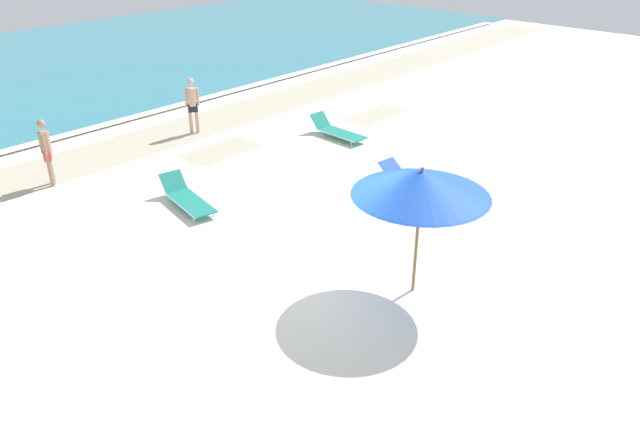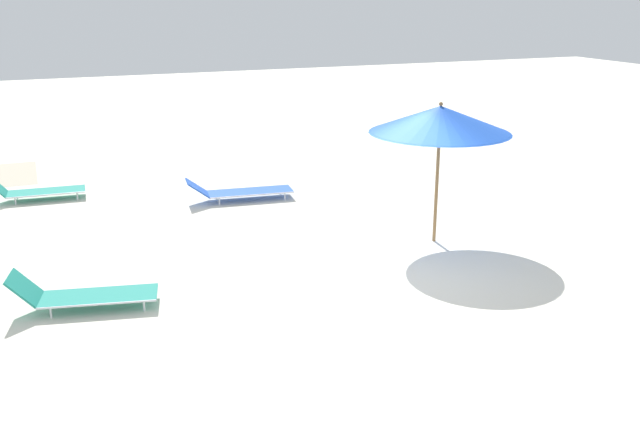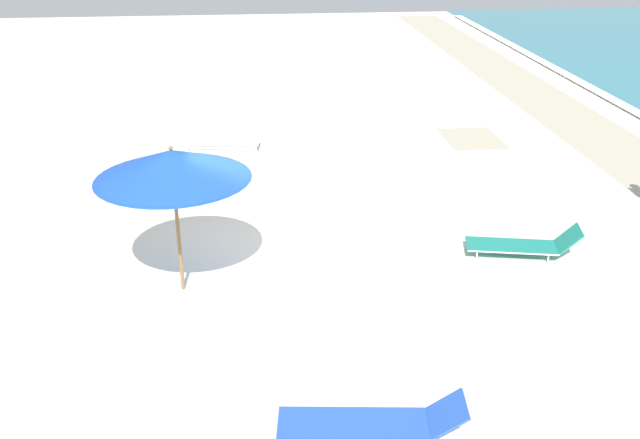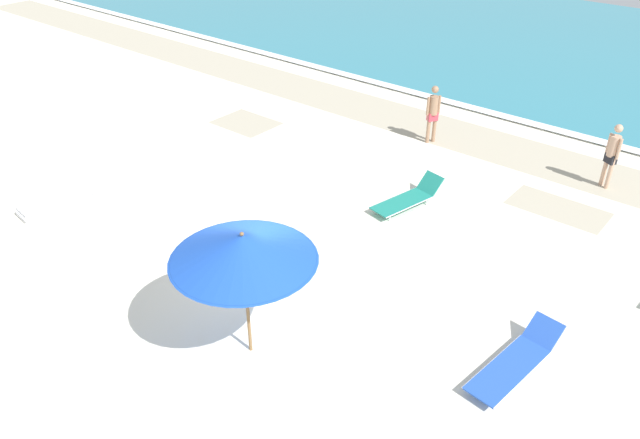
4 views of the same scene
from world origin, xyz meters
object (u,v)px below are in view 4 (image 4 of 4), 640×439
Objects in this scene: sun_lounger_beside_umbrella at (516,361)px; beachgoer_shoreline_child at (612,152)px; lounger_stack at (57,203)px; sun_lounger_under_umbrella at (408,198)px; beach_umbrella at (243,248)px; beachgoer_wading_adult at (433,111)px.

beachgoer_shoreline_child is (-1.06, 7.78, 0.79)m from sun_lounger_beside_umbrella.
sun_lounger_under_umbrella is (6.73, 5.63, 0.10)m from lounger_stack.
beach_umbrella is 6.52m from sun_lounger_under_umbrella.
beachgoer_shoreline_child reaches higher than sun_lounger_under_umbrella.
beachgoer_wading_adult is at bearing 125.09° from sun_lounger_under_umbrella.
sun_lounger_beside_umbrella is at bearing 16.86° from lounger_stack.
beach_umbrella is at bearing 105.61° from beachgoer_shoreline_child.
beach_umbrella is at bearing -140.15° from sun_lounger_beside_umbrella.
beachgoer_shoreline_child is at bearing 104.32° from sun_lounger_beside_umbrella.
beachgoer_wading_adult is (-6.07, 7.29, 0.79)m from sun_lounger_beside_umbrella.
beachgoer_wading_adult is 5.04m from beachgoer_shoreline_child.
lounger_stack is 10.68m from beachgoer_wading_adult.
beachgoer_wading_adult and beachgoer_shoreline_child have the same top height.
lounger_stack is 14.15m from beachgoer_shoreline_child.
sun_lounger_beside_umbrella is at bearing 128.71° from beachgoer_shoreline_child.
lounger_stack is at bearing 74.85° from beachgoer_shoreline_child.
beachgoer_shoreline_child is at bearing 62.40° from sun_lounger_under_umbrella.
sun_lounger_beside_umbrella is (4.51, -3.61, -0.01)m from sun_lounger_under_umbrella.
beach_umbrella is at bearing -136.86° from beachgoer_wading_adult.
beach_umbrella is 1.08× the size of sun_lounger_beside_umbrella.
lounger_stack is at bearing -178.38° from beachgoer_wading_adult.
beachgoer_shoreline_child is (2.84, 10.33, -1.23)m from beach_umbrella.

